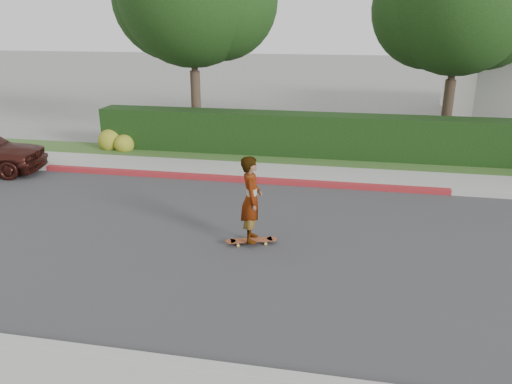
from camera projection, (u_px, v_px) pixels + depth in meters
The scene contains 11 objects.
ground at pixel (432, 259), 9.84m from camera, with size 120.00×120.00×0.00m, color slate.
road at pixel (432, 259), 9.84m from camera, with size 60.00×8.00×0.01m, color #2D2D30.
curb_far at pixel (412, 190), 13.62m from camera, with size 60.00×0.20×0.15m, color #9E9E99.
curb_red_section at pixel (234, 179), 14.52m from camera, with size 12.00×0.21×0.15m, color maroon.
sidewalk_far at pixel (409, 180), 14.45m from camera, with size 60.00×1.60×0.12m, color gray.
planting_strip at pixel (405, 166), 15.94m from camera, with size 60.00×1.60×0.10m, color #2D4C1E.
hedge at pixel (313, 136), 16.81m from camera, with size 15.00×1.00×1.50m, color black.
flowering_shrub at pixel (115, 142), 17.79m from camera, with size 1.40×1.00×0.90m.
tree_center at pixel (459, 6), 16.48m from camera, with size 5.66×4.84×7.44m.
skateboard at pixel (251, 240), 10.45m from camera, with size 1.10×0.55×0.10m.
skateboarder at pixel (251, 199), 10.15m from camera, with size 0.66×0.43×1.81m, color white.
Camera 1 is at (-1.72, -9.36, 4.49)m, focal length 35.00 mm.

